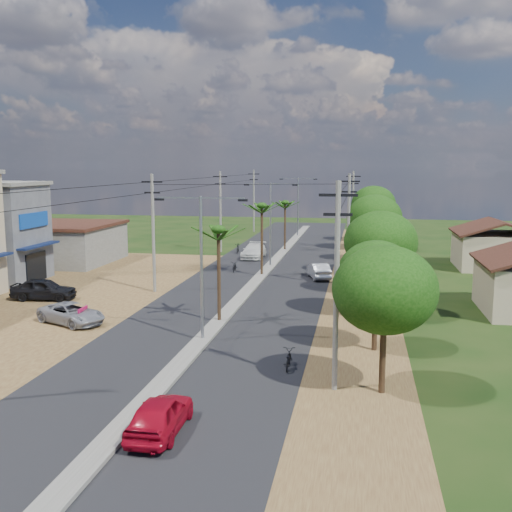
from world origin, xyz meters
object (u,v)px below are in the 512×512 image
(car_silver_mid, at_px, (319,271))
(moto_rider_east, at_px, (288,360))
(roadside_sign, at_px, (83,316))
(car_white_far, at_px, (254,251))
(car_parked_silver, at_px, (71,314))
(car_red_near, at_px, (160,416))
(car_parked_dark, at_px, (44,290))

(car_silver_mid, relative_size, moto_rider_east, 2.36)
(moto_rider_east, bearing_deg, roadside_sign, -24.62)
(roadside_sign, bearing_deg, car_white_far, 75.62)
(car_silver_mid, distance_m, car_white_far, 12.77)
(car_parked_silver, relative_size, moto_rider_east, 2.66)
(moto_rider_east, bearing_deg, car_silver_mid, -90.86)
(car_red_near, height_order, roadside_sign, car_red_near)
(car_red_near, height_order, car_white_far, car_white_far)
(car_silver_mid, bearing_deg, car_parked_silver, 35.73)
(car_white_far, bearing_deg, car_parked_dark, -116.86)
(car_white_far, height_order, roadside_sign, car_white_far)
(car_red_near, bearing_deg, moto_rider_east, -116.10)
(roadside_sign, bearing_deg, car_parked_dark, 131.54)
(car_red_near, xyz_separation_m, roadside_sign, (-9.50, 13.41, -0.14))
(car_silver_mid, xyz_separation_m, car_parked_dark, (-18.92, -11.67, 0.11))
(car_silver_mid, relative_size, car_parked_silver, 0.89)
(car_red_near, relative_size, car_parked_silver, 0.89)
(car_silver_mid, xyz_separation_m, car_white_far, (-7.50, 10.33, 0.08))
(car_white_far, xyz_separation_m, moto_rider_east, (7.70, -33.64, -0.29))
(car_silver_mid, bearing_deg, car_red_near, 67.63)
(car_silver_mid, relative_size, car_white_far, 0.79)
(car_red_near, relative_size, moto_rider_east, 2.37)
(car_parked_silver, bearing_deg, moto_rider_east, -87.70)
(car_silver_mid, xyz_separation_m, moto_rider_east, (0.20, -23.31, -0.22))
(car_silver_mid, distance_m, roadside_sign, 21.91)
(car_red_near, height_order, moto_rider_east, car_red_near)
(car_parked_silver, xyz_separation_m, moto_rider_east, (14.03, -5.82, -0.18))
(car_red_near, height_order, car_parked_dark, car_parked_dark)
(car_silver_mid, xyz_separation_m, roadside_sign, (-13.00, -17.63, -0.11))
(car_parked_dark, bearing_deg, car_white_far, -33.36)
(car_red_near, height_order, car_silver_mid, car_red_near)
(roadside_sign, bearing_deg, car_silver_mid, 50.34)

